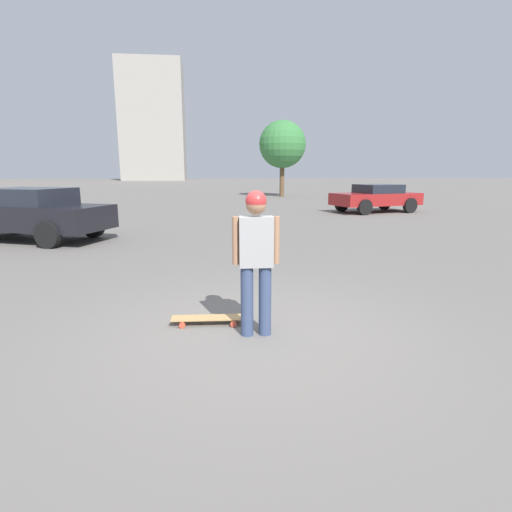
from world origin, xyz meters
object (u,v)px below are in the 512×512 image
Objects in this scene: person at (256,253)px; car_parked_near at (28,213)px; skateboard at (208,318)px; car_parked_far at (376,197)px.

car_parked_near is (7.39, 5.63, -0.22)m from person.
person reaches higher than skateboard.
car_parked_far is (13.68, -7.93, 0.64)m from skateboard.
skateboard is at bearing 44.47° from car_parked_far.
car_parked_far is at bearing 63.91° from person.
car_parked_far is (14.08, -7.36, -0.28)m from person.
person is 9.29m from car_parked_near.
car_parked_near reaches higher than skateboard.
car_parked_near is at bearing 128.82° from person.
skateboard is (0.40, 0.57, -0.93)m from person.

